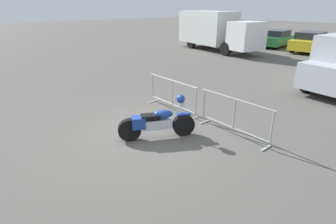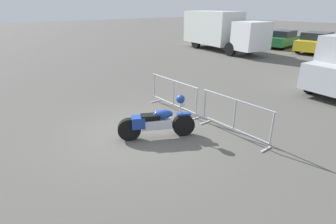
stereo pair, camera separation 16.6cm
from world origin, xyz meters
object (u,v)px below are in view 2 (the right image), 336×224
at_px(crowd_barrier_near, 174,95).
at_px(box_truck, 219,29).
at_px(motorcycle, 157,122).
at_px(parked_car_red, 227,34).
at_px(parked_car_white, 249,36).
at_px(parked_car_yellow, 316,42).
at_px(crowd_barrier_far, 234,117).
at_px(parked_car_green, 283,39).

height_order(crowd_barrier_near, box_truck, box_truck).
height_order(motorcycle, parked_car_red, parked_car_red).
relative_size(parked_car_white, parked_car_yellow, 0.98).
bearing_deg(crowd_barrier_near, box_truck, 123.44).
distance_m(crowd_barrier_far, box_truck, 15.37).
bearing_deg(box_truck, parked_car_yellow, 51.79).
distance_m(motorcycle, parked_car_green, 19.71).
bearing_deg(motorcycle, crowd_barrier_far, -6.95).
bearing_deg(parked_car_white, crowd_barrier_near, -158.84).
xyz_separation_m(parked_car_red, parked_car_white, (2.98, -0.58, 0.06)).
height_order(box_truck, parked_car_yellow, box_truck).
xyz_separation_m(crowd_barrier_near, crowd_barrier_far, (2.54, 0.00, 0.00)).
bearing_deg(parked_car_white, parked_car_green, -82.68).
distance_m(box_truck, parked_car_red, 6.43).
relative_size(crowd_barrier_near, crowd_barrier_far, 1.00).
xyz_separation_m(crowd_barrier_far, parked_car_red, (-13.52, 16.89, 0.14)).
bearing_deg(crowd_barrier_near, crowd_barrier_far, 0.00).
bearing_deg(parked_car_green, motorcycle, -166.37).
bearing_deg(parked_car_green, crowd_barrier_far, -160.95).
relative_size(crowd_barrier_near, box_truck, 0.30).
bearing_deg(crowd_barrier_far, parked_car_white, 122.87).
relative_size(crowd_barrier_far, box_truck, 0.30).
height_order(parked_car_green, parked_car_yellow, parked_car_yellow).
height_order(parked_car_white, parked_car_green, parked_car_white).
xyz_separation_m(box_truck, parked_car_white, (-0.40, 4.81, -0.88)).
relative_size(parked_car_red, parked_car_green, 0.96).
bearing_deg(parked_car_red, parked_car_white, -106.01).
relative_size(crowd_barrier_near, parked_car_red, 0.56).
bearing_deg(crowd_barrier_far, box_truck, 131.38).
bearing_deg(motorcycle, parked_car_yellow, 39.74).
distance_m(crowd_barrier_near, box_truck, 13.83).
bearing_deg(box_truck, parked_car_white, 104.96).
xyz_separation_m(crowd_barrier_far, parked_car_yellow, (-4.57, 16.44, 0.21)).
bearing_deg(parked_car_yellow, crowd_barrier_far, -169.42).
distance_m(crowd_barrier_far, parked_car_green, 18.57).
bearing_deg(crowd_barrier_far, parked_car_green, 114.01).
xyz_separation_m(parked_car_red, parked_car_yellow, (8.95, -0.45, 0.07)).
bearing_deg(parked_car_green, crowd_barrier_near, -168.48).
bearing_deg(crowd_barrier_near, motorcycle, -53.63).
xyz_separation_m(parked_car_red, parked_car_green, (5.96, 0.07, 0.03)).
relative_size(motorcycle, parked_car_yellow, 0.42).
height_order(box_truck, parked_car_green, box_truck).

